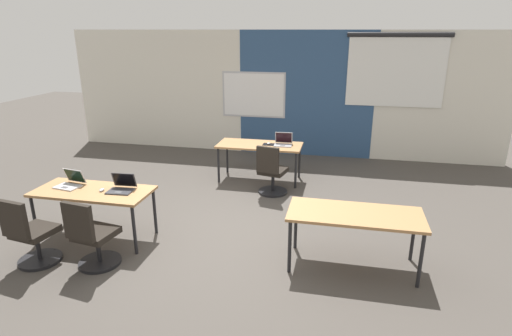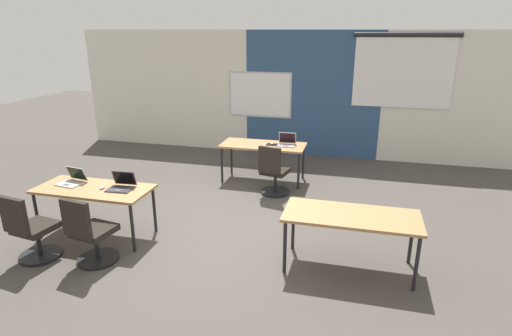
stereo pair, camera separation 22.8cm
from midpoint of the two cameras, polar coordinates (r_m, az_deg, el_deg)
ground_plane at (r=6.14m, az=-4.81°, el=-8.58°), size 24.00×24.00×0.00m
back_wall_assembly at (r=9.64m, az=2.51°, el=10.31°), size 10.00×0.27×2.80m
desk_near_left at (r=6.11m, az=-22.61°, el=-3.37°), size 1.60×0.70×0.72m
desk_near_right at (r=5.08m, az=12.29°, el=-6.72°), size 1.60×0.70×0.72m
desk_far_center at (r=7.89m, az=-0.32°, el=2.88°), size 1.60×0.70×0.72m
laptop_far_right at (r=7.81m, az=2.95°, el=3.54°), size 0.34×0.30×0.23m
mousepad_far_right at (r=7.86m, az=0.93°, el=3.28°), size 0.22×0.19×0.00m
mouse_far_right at (r=7.85m, az=0.93°, el=3.41°), size 0.07×0.11×0.03m
chair_far_right at (r=7.27m, az=1.26°, el=-0.87°), size 0.52×0.58×0.92m
laptop_near_left_end at (r=6.36m, az=-25.28°, el=-1.87°), size 0.37×0.36×0.23m
chair_near_left_end at (r=5.89m, az=-29.70°, el=-8.32°), size 0.52×0.57×0.92m
laptop_near_left_inner at (r=5.92m, az=-19.17°, el=-2.54°), size 0.35×0.32×0.23m
mouse_near_left_inner at (r=6.01m, az=-21.58°, el=-2.84°), size 0.07×0.11×0.03m
chair_near_left_inner at (r=5.50m, az=-22.81°, el=-9.09°), size 0.52×0.57×0.92m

